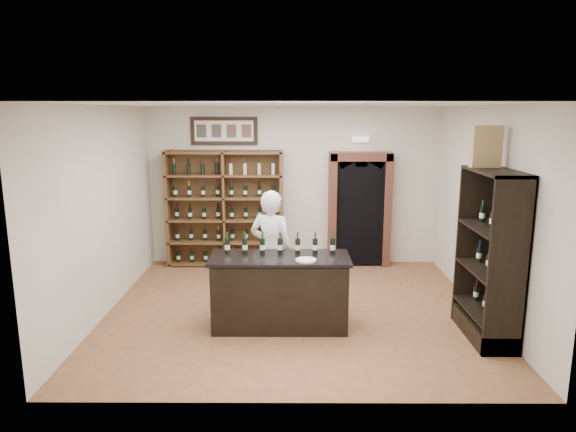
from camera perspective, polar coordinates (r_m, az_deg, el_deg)
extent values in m
plane|color=#8F6039|center=(7.79, 0.69, -10.37)|extent=(5.50, 5.50, 0.00)
plane|color=white|center=(7.23, 0.75, 12.27)|extent=(5.50, 5.50, 0.00)
cube|color=beige|center=(9.83, 0.61, 3.31)|extent=(5.50, 0.04, 3.00)
cube|color=beige|center=(7.84, -19.80, 0.51)|extent=(0.04, 5.00, 3.00)
cube|color=beige|center=(7.88, 21.14, 0.47)|extent=(0.04, 5.00, 3.00)
cube|color=brown|center=(9.95, -6.90, 0.99)|extent=(2.20, 0.02, 2.20)
cube|color=brown|center=(9.96, -13.15, 0.79)|extent=(0.06, 0.38, 2.20)
cube|color=brown|center=(9.69, -0.75, 0.80)|extent=(0.06, 0.38, 2.20)
cube|color=brown|center=(9.77, -7.03, 0.80)|extent=(0.04, 0.38, 2.20)
cube|color=brown|center=(10.02, -6.88, -5.17)|extent=(2.18, 0.38, 0.04)
cube|color=brown|center=(9.91, -6.94, -2.82)|extent=(2.18, 0.38, 0.04)
cube|color=brown|center=(9.81, -7.00, -0.42)|extent=(2.18, 0.38, 0.03)
cube|color=brown|center=(9.73, -7.06, 2.02)|extent=(2.18, 0.38, 0.04)
cube|color=brown|center=(9.67, -7.13, 4.50)|extent=(2.18, 0.38, 0.04)
cube|color=brown|center=(9.63, -7.19, 7.00)|extent=(2.18, 0.38, 0.04)
cube|color=black|center=(9.79, -7.11, 9.36)|extent=(1.25, 0.04, 0.52)
cube|color=black|center=(9.83, 7.92, 0.57)|extent=(0.97, 0.29, 2.05)
cube|color=#A55140|center=(9.75, 4.94, 0.67)|extent=(0.14, 0.35, 2.15)
cube|color=#A55140|center=(9.89, 10.89, 0.66)|extent=(0.14, 0.35, 2.15)
cube|color=#A55140|center=(9.67, 8.10, 6.58)|extent=(1.15, 0.35, 0.16)
cube|color=white|center=(9.75, 8.07, 8.45)|extent=(0.30, 0.10, 0.10)
cube|color=black|center=(7.07, -0.90, -8.65)|extent=(1.80, 0.70, 0.94)
cube|color=black|center=(6.91, -0.92, -4.67)|extent=(1.88, 0.78, 0.04)
cylinder|color=black|center=(7.06, -6.75, -3.33)|extent=(0.07, 0.07, 0.21)
cylinder|color=white|center=(7.07, -6.75, -3.45)|extent=(0.07, 0.07, 0.07)
cylinder|color=#16441B|center=(7.03, -6.78, -2.15)|extent=(0.03, 0.03, 0.09)
cylinder|color=black|center=(7.04, -4.81, -3.35)|extent=(0.07, 0.07, 0.21)
cylinder|color=white|center=(7.04, -4.81, -3.47)|extent=(0.07, 0.07, 0.07)
cylinder|color=#16441B|center=(7.00, -4.83, -2.16)|extent=(0.03, 0.03, 0.09)
cylinder|color=black|center=(7.02, -2.86, -3.36)|extent=(0.07, 0.07, 0.21)
cylinder|color=white|center=(7.03, -2.86, -3.48)|extent=(0.07, 0.07, 0.07)
cylinder|color=#16441B|center=(6.98, -2.87, -2.17)|extent=(0.03, 0.03, 0.09)
cylinder|color=black|center=(7.01, -0.89, -3.36)|extent=(0.07, 0.07, 0.21)
cylinder|color=white|center=(7.02, -0.89, -3.48)|extent=(0.07, 0.07, 0.07)
cylinder|color=#16441B|center=(6.98, -0.90, -2.17)|extent=(0.03, 0.03, 0.09)
cylinder|color=black|center=(7.01, 1.07, -3.37)|extent=(0.07, 0.07, 0.21)
cylinder|color=white|center=(7.02, 1.07, -3.48)|extent=(0.07, 0.07, 0.07)
cylinder|color=#16441B|center=(6.97, 1.07, -2.18)|extent=(0.03, 0.03, 0.09)
cylinder|color=black|center=(7.02, 3.03, -3.36)|extent=(0.07, 0.07, 0.21)
cylinder|color=white|center=(7.02, 3.03, -3.48)|extent=(0.07, 0.07, 0.07)
cylinder|color=#16441B|center=(6.98, 3.05, -2.17)|extent=(0.03, 0.03, 0.09)
cylinder|color=black|center=(7.04, 4.99, -3.36)|extent=(0.07, 0.07, 0.21)
cylinder|color=white|center=(7.04, 4.99, -3.48)|extent=(0.07, 0.07, 0.07)
cylinder|color=#16441B|center=(7.00, 5.01, -2.17)|extent=(0.03, 0.03, 0.09)
cube|color=black|center=(7.15, 23.20, -4.08)|extent=(0.02, 1.20, 2.20)
cube|color=black|center=(6.55, 23.29, -5.48)|extent=(0.48, 0.04, 2.20)
cube|color=black|center=(7.58, 19.93, -2.96)|extent=(0.48, 0.04, 2.20)
cube|color=black|center=(6.86, 22.14, 4.60)|extent=(0.48, 1.20, 0.04)
cube|color=black|center=(7.37, 20.91, -11.49)|extent=(0.48, 1.20, 0.24)
cube|color=black|center=(7.29, 21.04, -9.82)|extent=(0.48, 1.16, 0.03)
cube|color=black|center=(7.11, 21.36, -5.68)|extent=(0.48, 1.16, 0.03)
cube|color=black|center=(6.98, 21.69, -1.36)|extent=(0.48, 1.16, 0.03)
imported|color=white|center=(7.54, -1.86, -3.90)|extent=(0.76, 0.63, 1.80)
cylinder|color=white|center=(6.70, 2.00, -4.92)|extent=(0.27, 0.27, 0.02)
cube|color=tan|center=(7.11, 21.13, 7.21)|extent=(0.38, 0.16, 0.53)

